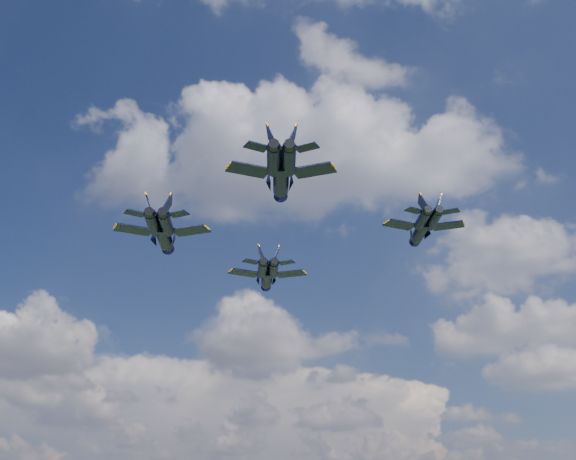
{
  "coord_description": "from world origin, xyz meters",
  "views": [
    {
      "loc": [
        20.17,
        -84.2,
        18.6
      ],
      "look_at": [
        3.95,
        8.97,
        57.16
      ],
      "focal_mm": 45.0,
      "sensor_mm": 36.0,
      "label": 1
    }
  ],
  "objects_px": {
    "jet_left": "(164,237)",
    "jet_slot": "(281,180)",
    "jet_right": "(420,231)",
    "jet_lead": "(267,278)"
  },
  "relations": [
    {
      "from": "jet_right",
      "to": "jet_slot",
      "type": "distance_m",
      "value": 27.94
    },
    {
      "from": "jet_lead",
      "to": "jet_left",
      "type": "distance_m",
      "value": 22.42
    },
    {
      "from": "jet_right",
      "to": "jet_slot",
      "type": "relative_size",
      "value": 0.91
    },
    {
      "from": "jet_left",
      "to": "jet_right",
      "type": "height_order",
      "value": "jet_right"
    },
    {
      "from": "jet_slot",
      "to": "jet_right",
      "type": "bearing_deg",
      "value": 43.37
    },
    {
      "from": "jet_left",
      "to": "jet_lead",
      "type": "bearing_deg",
      "value": 47.83
    },
    {
      "from": "jet_left",
      "to": "jet_slot",
      "type": "distance_m",
      "value": 26.23
    },
    {
      "from": "jet_left",
      "to": "jet_slot",
      "type": "xyz_separation_m",
      "value": [
        20.21,
        -16.72,
        -0.6
      ]
    },
    {
      "from": "jet_lead",
      "to": "jet_left",
      "type": "bearing_deg",
      "value": -133.55
    },
    {
      "from": "jet_lead",
      "to": "jet_slot",
      "type": "xyz_separation_m",
      "value": [
        9.02,
        -36.14,
        -0.05
      ]
    }
  ]
}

